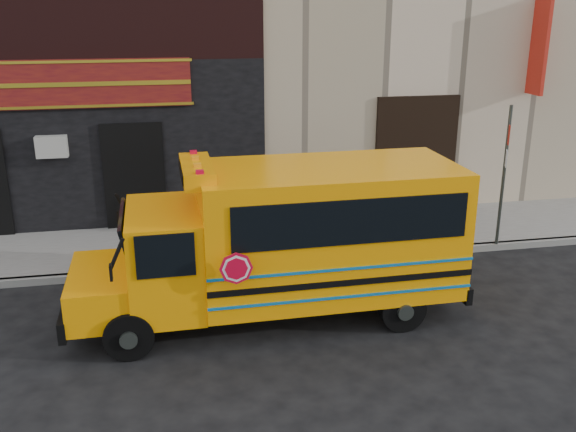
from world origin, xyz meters
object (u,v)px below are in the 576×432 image
Objects in this scene: school_bus at (291,237)px; sign_pole at (504,173)px; cyclist at (214,264)px; bicycle at (217,275)px.

sign_pole is at bearing 22.83° from school_bus.
sign_pole is 2.10× the size of cyclist.
cyclist is (-6.56, -1.47, -1.04)m from sign_pole.
sign_pole reaches higher than bicycle.
cyclist is (-0.04, 0.07, 0.20)m from bicycle.
sign_pole is 6.80m from cyclist.
cyclist is at bearing -167.40° from sign_pole.
bicycle is (-1.27, 0.68, -0.91)m from school_bus.
bicycle is (-6.52, -1.53, -1.23)m from sign_pole.
school_bus is 1.71m from bicycle.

